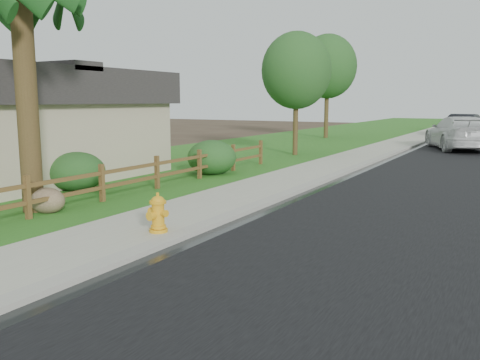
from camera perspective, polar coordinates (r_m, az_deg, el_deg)
The scene contains 15 objects.
ground at distance 8.57m, azimuth -22.33°, elevation -10.92°, with size 120.00×120.00×0.00m, color #3C2D21.
curb at distance 40.47m, azimuth 20.73°, elevation 4.43°, with size 0.40×90.00×0.12m, color gray.
wet_gutter at distance 40.42m, azimuth 21.22°, elevation 4.34°, with size 0.50×90.00×0.00m, color black.
sidewalk at distance 40.69m, azimuth 18.92°, elevation 4.53°, with size 2.20×90.00×0.10m, color #9C9A88.
grass_strip at distance 41.07m, azimuth 16.30°, elevation 4.66°, with size 1.60×90.00×0.06m, color #235618.
lawn_near at distance 42.54m, azimuth 9.45°, elevation 5.02°, with size 9.00×90.00×0.04m, color #235618.
ranch_fence at distance 15.29m, azimuth -12.10°, elevation 0.45°, with size 0.12×16.92×1.10m.
fire_hydrant at distance 10.70m, azimuth -9.21°, elevation -3.78°, with size 0.55×0.44×0.83m.
white_suv at distance 31.95m, azimuth 23.34°, elevation 4.88°, with size 2.68×6.59×1.91m, color silver.
dark_car_far at distance 43.80m, azimuth 23.59°, elevation 5.65°, with size 1.85×5.31×1.75m, color black.
boulder at distance 13.62m, azimuth -20.83°, elevation -2.18°, with size 0.99×0.74×0.66m, color brown.
shrub_b at distance 16.71m, azimuth -17.85°, elevation 0.92°, with size 1.76×1.76×1.23m, color #1C4F21.
shrub_c at distance 19.34m, azimuth -3.19°, elevation 2.53°, with size 1.86×1.86×1.34m, color #1C4F21.
tree_near_left at distance 26.39m, azimuth 6.35°, elevation 12.10°, with size 3.54×3.54×6.27m.
tree_mid_left at distance 39.10m, azimuth 9.80°, elevation 12.44°, with size 4.30×4.30×7.69m.
Camera 1 is at (6.43, -4.92, 2.81)m, focal length 38.00 mm.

